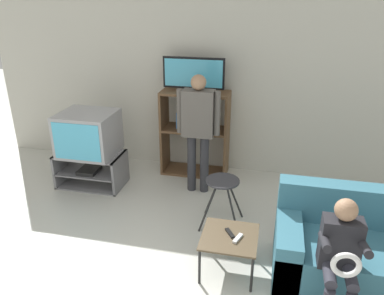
# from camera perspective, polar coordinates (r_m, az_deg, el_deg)

# --- Properties ---
(wall_back) EXTENTS (6.40, 0.06, 2.60)m
(wall_back) POSITION_cam_1_polar(r_m,az_deg,el_deg) (5.18, 2.61, 10.45)
(wall_back) COLOR beige
(wall_back) RESTS_ON ground_plane
(tv_stand) EXTENTS (0.86, 0.50, 0.45)m
(tv_stand) POSITION_cam_1_polar(r_m,az_deg,el_deg) (5.13, -15.09, -3.24)
(tv_stand) COLOR slate
(tv_stand) RESTS_ON ground_plane
(television_main) EXTENTS (0.69, 0.62, 0.55)m
(television_main) POSITION_cam_1_polar(r_m,az_deg,el_deg) (4.95, -15.52, 2.07)
(television_main) COLOR #9E9EA3
(television_main) RESTS_ON tv_stand
(media_shelf) EXTENTS (0.91, 0.40, 1.18)m
(media_shelf) POSITION_cam_1_polar(r_m,az_deg,el_deg) (5.15, 0.46, 2.28)
(media_shelf) COLOR brown
(media_shelf) RESTS_ON ground_plane
(television_flat) EXTENTS (0.81, 0.20, 0.44)m
(television_flat) POSITION_cam_1_polar(r_m,az_deg,el_deg) (4.94, 0.24, 10.92)
(television_flat) COLOR black
(television_flat) RESTS_ON media_shelf
(folding_stool) EXTENTS (0.45, 0.40, 0.56)m
(folding_stool) POSITION_cam_1_polar(r_m,az_deg,el_deg) (4.04, 4.65, -6.12)
(folding_stool) COLOR black
(folding_stool) RESTS_ON ground_plane
(snack_table) EXTENTS (0.50, 0.50, 0.38)m
(snack_table) POSITION_cam_1_polar(r_m,az_deg,el_deg) (3.47, 5.73, -13.77)
(snack_table) COLOR brown
(snack_table) RESTS_ON ground_plane
(remote_control_black) EXTENTS (0.11, 0.14, 0.02)m
(remote_control_black) POSITION_cam_1_polar(r_m,az_deg,el_deg) (3.47, 5.79, -12.85)
(remote_control_black) COLOR black
(remote_control_black) RESTS_ON snack_table
(remote_control_white) EXTENTS (0.08, 0.15, 0.02)m
(remote_control_white) POSITION_cam_1_polar(r_m,az_deg,el_deg) (3.41, 6.98, -13.57)
(remote_control_white) COLOR silver
(remote_control_white) RESTS_ON snack_table
(couch) EXTENTS (1.43, 0.81, 0.79)m
(couch) POSITION_cam_1_polar(r_m,az_deg,el_deg) (3.72, 23.91, -14.38)
(couch) COLOR teal
(couch) RESTS_ON ground_plane
(person_standing_adult) EXTENTS (0.53, 0.20, 1.51)m
(person_standing_adult) POSITION_cam_1_polar(r_m,az_deg,el_deg) (4.55, 0.95, 3.63)
(person_standing_adult) COLOR #2D2D33
(person_standing_adult) RESTS_ON ground_plane
(person_seated_child) EXTENTS (0.33, 0.43, 1.00)m
(person_seated_child) POSITION_cam_1_polar(r_m,az_deg,el_deg) (3.12, 21.73, -14.67)
(person_seated_child) COLOR #2D2D38
(person_seated_child) RESTS_ON ground_plane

